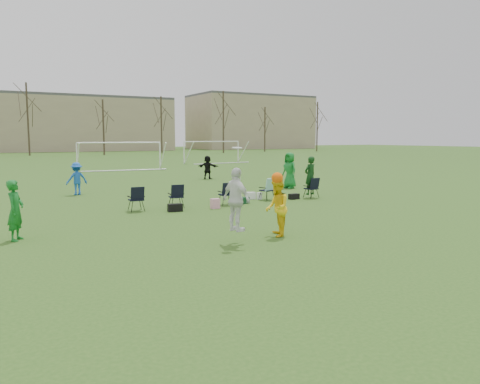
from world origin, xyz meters
TOP-DOWN VIEW (x-y plane):
  - ground at (0.00, 0.00)m, footprint 260.00×260.00m
  - fielder_green_near at (-6.14, 4.55)m, footprint 0.64×0.73m
  - fielder_blue at (-2.76, 14.59)m, footprint 1.13×0.76m
  - fielder_green_far at (8.31, 11.96)m, footprint 0.78×1.07m
  - fielder_black at (6.77, 19.54)m, footprint 1.35×1.43m
  - center_contest at (-0.17, 1.34)m, footprint 2.28×1.34m
  - sideline_setup at (3.29, 8.04)m, footprint 9.09×2.14m
  - goal_mid at (4.00, 32.00)m, footprint 7.40×0.63m
  - goal_right at (16.00, 38.00)m, footprint 7.35×1.14m
  - tree_line at (0.24, 69.85)m, footprint 110.28×3.28m
  - building_row at (6.73, 96.00)m, footprint 126.00×16.00m

SIDE VIEW (x-z plane):
  - ground at x=0.00m, z-range 0.00..0.00m
  - sideline_setup at x=3.29m, z-range -0.41..1.56m
  - fielder_black at x=6.77m, z-range 0.00..1.61m
  - fielder_blue at x=-2.76m, z-range 0.00..1.62m
  - fielder_green_near at x=-6.14m, z-range 0.00..1.69m
  - fielder_green_far at x=8.31m, z-range 0.00..2.02m
  - center_contest at x=-0.17m, z-range -0.28..2.32m
  - goal_mid at x=4.00m, z-range 0.69..3.15m
  - goal_right at x=16.00m, z-range 0.69..3.15m
  - tree_line at x=0.24m, z-range -0.61..10.79m
  - building_row at x=6.73m, z-range -0.51..12.49m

